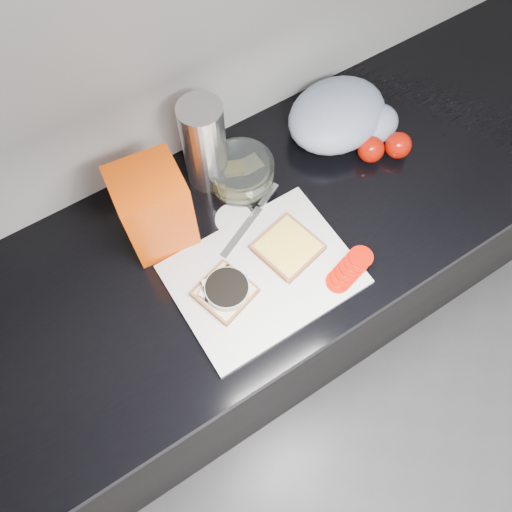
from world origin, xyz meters
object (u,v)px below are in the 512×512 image
at_px(cutting_board, 263,275).
at_px(bread_bag, 154,209).
at_px(steel_canister, 204,145).
at_px(glass_bowl, 240,173).

relative_size(cutting_board, bread_bag, 1.78).
bearing_deg(bread_bag, steel_canister, 32.95).
bearing_deg(steel_canister, glass_bowl, -42.30).
relative_size(glass_bowl, bread_bag, 0.73).
xyz_separation_m(bread_bag, steel_canister, (0.18, 0.08, 0.01)).
bearing_deg(glass_bowl, steel_canister, 137.70).
height_order(glass_bowl, bread_bag, bread_bag).
distance_m(cutting_board, bread_bag, 0.28).
bearing_deg(glass_bowl, bread_bag, -172.80).
distance_m(bread_bag, steel_canister, 0.20).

